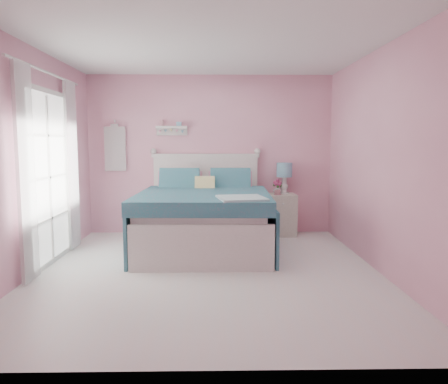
{
  "coord_description": "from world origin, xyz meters",
  "views": [
    {
      "loc": [
        0.09,
        -5.0,
        1.51
      ],
      "look_at": [
        0.21,
        1.2,
        0.8
      ],
      "focal_mm": 35.0,
      "sensor_mm": 36.0,
      "label": 1
    }
  ],
  "objects_px": {
    "bed": "(204,219)",
    "teacup": "(277,192)",
    "vase": "(277,190)",
    "nightstand": "(281,214)",
    "table_lamp": "(284,172)"
  },
  "relations": [
    {
      "from": "vase",
      "to": "table_lamp",
      "type": "bearing_deg",
      "value": 27.07
    },
    {
      "from": "bed",
      "to": "vase",
      "type": "distance_m",
      "value": 1.5
    },
    {
      "from": "nightstand",
      "to": "table_lamp",
      "type": "xyz_separation_m",
      "value": [
        0.05,
        0.06,
        0.68
      ]
    },
    {
      "from": "table_lamp",
      "to": "bed",
      "type": "bearing_deg",
      "value": -143.41
    },
    {
      "from": "vase",
      "to": "teacup",
      "type": "distance_m",
      "value": 0.11
    },
    {
      "from": "nightstand",
      "to": "vase",
      "type": "bearing_deg",
      "value": 178.19
    },
    {
      "from": "teacup",
      "to": "table_lamp",
      "type": "bearing_deg",
      "value": 51.91
    },
    {
      "from": "bed",
      "to": "teacup",
      "type": "relative_size",
      "value": 22.27
    },
    {
      "from": "table_lamp",
      "to": "teacup",
      "type": "xyz_separation_m",
      "value": [
        -0.13,
        -0.17,
        -0.31
      ]
    },
    {
      "from": "table_lamp",
      "to": "vase",
      "type": "relative_size",
      "value": 3.6
    },
    {
      "from": "nightstand",
      "to": "teacup",
      "type": "bearing_deg",
      "value": -126.05
    },
    {
      "from": "vase",
      "to": "teacup",
      "type": "xyz_separation_m",
      "value": [
        -0.01,
        -0.11,
        -0.03
      ]
    },
    {
      "from": "bed",
      "to": "vase",
      "type": "bearing_deg",
      "value": 39.2
    },
    {
      "from": "table_lamp",
      "to": "teacup",
      "type": "height_order",
      "value": "table_lamp"
    },
    {
      "from": "nightstand",
      "to": "table_lamp",
      "type": "relative_size",
      "value": 1.34
    }
  ]
}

